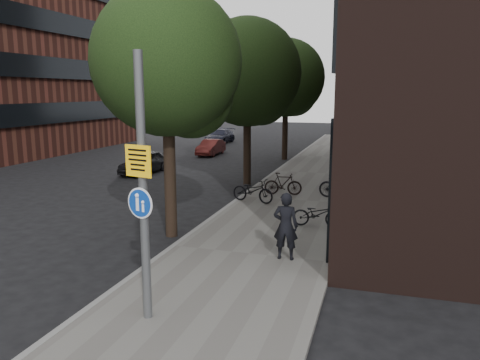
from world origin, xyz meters
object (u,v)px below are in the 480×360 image
at_px(pedestrian, 286,226).
at_px(parked_car_near, 144,162).
at_px(parked_bike_facade_near, 317,214).
at_px(signpost, 143,189).

bearing_deg(pedestrian, parked_car_near, -50.18).
height_order(parked_bike_facade_near, parked_car_near, parked_car_near).
relative_size(pedestrian, parked_bike_facade_near, 1.12).
xyz_separation_m(signpost, parked_bike_facade_near, (2.30, 7.18, -2.12)).
height_order(pedestrian, parked_bike_facade_near, pedestrian).
bearing_deg(parked_car_near, pedestrian, -43.90).
height_order(signpost, parked_bike_facade_near, signpost).
distance_m(pedestrian, parked_car_near, 15.23).
bearing_deg(parked_car_near, parked_bike_facade_near, -33.23).
height_order(pedestrian, parked_car_near, pedestrian).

